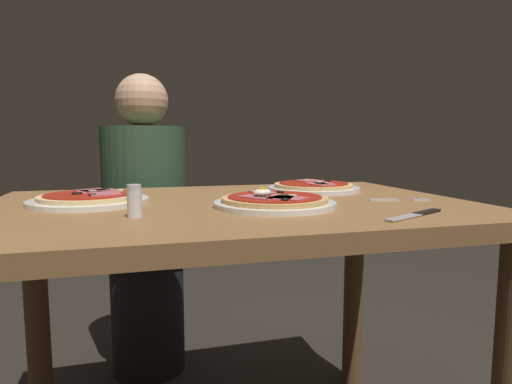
% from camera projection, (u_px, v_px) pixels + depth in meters
% --- Properties ---
extents(dining_table, '(1.20, 0.82, 0.77)m').
position_uv_depth(dining_table, '(233.00, 250.00, 1.12)').
color(dining_table, olive).
rests_on(dining_table, ground).
extents(pizza_foreground, '(0.29, 0.29, 0.05)m').
position_uv_depth(pizza_foreground, '(274.00, 201.00, 1.03)').
color(pizza_foreground, white).
rests_on(pizza_foreground, dining_table).
extents(pizza_across_left, '(0.28, 0.28, 0.03)m').
position_uv_depth(pizza_across_left, '(314.00, 187.00, 1.36)').
color(pizza_across_left, white).
rests_on(pizza_across_left, dining_table).
extents(pizza_across_right, '(0.29, 0.29, 0.03)m').
position_uv_depth(pizza_across_right, '(89.00, 199.00, 1.08)').
color(pizza_across_right, white).
rests_on(pizza_across_right, dining_table).
extents(fork, '(0.16, 0.05, 0.00)m').
position_uv_depth(fork, '(394.00, 200.00, 1.13)').
color(fork, silver).
rests_on(fork, dining_table).
extents(knife, '(0.18, 0.10, 0.01)m').
position_uv_depth(knife, '(418.00, 214.00, 0.91)').
color(knife, silver).
rests_on(knife, dining_table).
extents(salt_shaker, '(0.03, 0.03, 0.07)m').
position_uv_depth(salt_shaker, '(134.00, 201.00, 0.88)').
color(salt_shaker, white).
rests_on(salt_shaker, dining_table).
extents(diner_person, '(0.32, 0.32, 1.18)m').
position_uv_depth(diner_person, '(146.00, 234.00, 1.73)').
color(diner_person, black).
rests_on(diner_person, ground).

